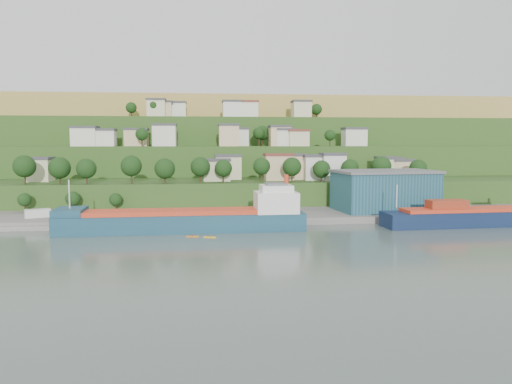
{
  "coord_description": "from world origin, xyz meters",
  "views": [
    {
      "loc": [
        -7.43,
        -123.61,
        23.43
      ],
      "look_at": [
        7.51,
        15.0,
        9.63
      ],
      "focal_mm": 35.0,
      "sensor_mm": 36.0,
      "label": 1
    }
  ],
  "objects": [
    {
      "name": "cargo_ship_far",
      "position": [
        72.06,
        8.89,
        2.35
      ],
      "size": [
        55.19,
        11.88,
        14.89
      ],
      "rotation": [
        0.0,
        0.0,
        0.05
      ],
      "color": "#0C1938",
      "rests_on": "ground"
    },
    {
      "name": "dinghy",
      "position": [
        -42.52,
        21.71,
        1.55
      ],
      "size": [
        3.76,
        2.16,
        0.71
      ],
      "primitive_type": "cube",
      "rotation": [
        0.0,
        0.0,
        0.25
      ],
      "color": "silver",
      "rests_on": "pebble_beach"
    },
    {
      "name": "hillside",
      "position": [
        0.02,
        168.64,
        0.09
      ],
      "size": [
        360.0,
        210.88,
        96.0
      ],
      "color": "#284719",
      "rests_on": "ground"
    },
    {
      "name": "pebble_beach",
      "position": [
        -55.0,
        22.0,
        0.0
      ],
      "size": [
        40.0,
        18.0,
        2.4
      ],
      "primitive_type": "cube",
      "color": "slate",
      "rests_on": "ground"
    },
    {
      "name": "kayak_orange",
      "position": [
        -10.07,
        0.27,
        0.24
      ],
      "size": [
        3.29,
        0.89,
        0.81
      ],
      "rotation": [
        0.0,
        0.0,
        -0.1
      ],
      "color": "#CE6A12",
      "rests_on": "ground"
    },
    {
      "name": "warehouse",
      "position": [
        50.05,
        28.48,
        8.43
      ],
      "size": [
        32.83,
        22.17,
        12.8
      ],
      "rotation": [
        0.0,
        0.0,
        0.11
      ],
      "color": "navy",
      "rests_on": "quay"
    },
    {
      "name": "quay",
      "position": [
        20.0,
        28.0,
        0.0
      ],
      "size": [
        220.0,
        26.0,
        4.0
      ],
      "primitive_type": "cube",
      "color": "slate",
      "rests_on": "ground"
    },
    {
      "name": "kayak_yellow",
      "position": [
        -5.77,
        -1.21,
        0.23
      ],
      "size": [
        3.2,
        1.52,
        0.8
      ],
      "rotation": [
        0.0,
        0.0,
        -0.32
      ],
      "color": "gold",
      "rests_on": "ground"
    },
    {
      "name": "ground",
      "position": [
        0.0,
        0.0,
        0.0
      ],
      "size": [
        500.0,
        500.0,
        0.0
      ],
      "primitive_type": "plane",
      "color": "#44534C",
      "rests_on": "ground"
    },
    {
      "name": "cargo_ship_near",
      "position": [
        -10.69,
        8.73,
        2.67
      ],
      "size": [
        65.38,
        11.78,
        16.75
      ],
      "rotation": [
        0.0,
        0.0,
        0.02
      ],
      "color": "#13344A",
      "rests_on": "ground"
    },
    {
      "name": "caravan",
      "position": [
        -54.81,
        24.52,
        2.8
      ],
      "size": [
        7.43,
        5.44,
        3.2
      ],
      "primitive_type": "cube",
      "rotation": [
        0.0,
        0.0,
        0.43
      ],
      "color": "silver",
      "rests_on": "pebble_beach"
    }
  ]
}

